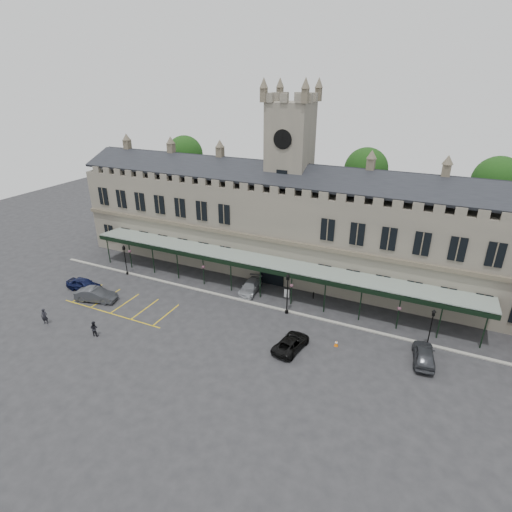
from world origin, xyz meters
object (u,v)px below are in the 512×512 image
at_px(station_building, 287,226).
at_px(car_left_b, 96,295).
at_px(clock_tower, 289,176).
at_px(car_left_a, 84,284).
at_px(car_van, 291,343).
at_px(person_a, 45,316).
at_px(car_right_a, 424,355).
at_px(lamp_post_right, 431,326).
at_px(lamp_post_left, 125,257).
at_px(lamp_post_mid, 287,290).
at_px(car_taxi, 250,287).
at_px(person_b, 94,328).
at_px(traffic_cone, 336,343).
at_px(sign_board, 287,293).

relative_size(station_building, car_left_b, 12.14).
relative_size(clock_tower, car_left_a, 5.48).
height_order(car_van, person_a, person_a).
relative_size(car_left_a, car_right_a, 0.96).
bearing_deg(lamp_post_right, person_a, -161.24).
relative_size(clock_tower, car_left_b, 5.02).
bearing_deg(car_left_b, person_a, 154.57).
distance_m(clock_tower, lamp_post_left, 24.33).
height_order(lamp_post_mid, lamp_post_right, lamp_post_mid).
xyz_separation_m(clock_tower, car_right_a, (19.00, -13.44, -12.31)).
relative_size(station_building, car_taxi, 12.66).
height_order(car_left_b, person_b, person_b).
distance_m(lamp_post_right, traffic_cone, 9.24).
distance_m(car_left_a, car_right_a, 40.11).
height_order(station_building, person_a, station_building).
bearing_deg(lamp_post_mid, lamp_post_left, 179.68).
height_order(lamp_post_left, person_a, lamp_post_left).
height_order(station_building, person_b, station_building).
relative_size(lamp_post_mid, person_a, 2.73).
height_order(lamp_post_left, sign_board, lamp_post_left).
bearing_deg(person_b, car_van, -171.99).
bearing_deg(lamp_post_right, car_taxi, 171.75).
bearing_deg(lamp_post_right, person_b, -158.71).
xyz_separation_m(clock_tower, person_b, (-12.30, -23.32, -12.26)).
xyz_separation_m(lamp_post_left, car_right_a, (38.12, -2.73, -1.74)).
xyz_separation_m(station_building, clock_tower, (0.00, 0.09, 6.64)).
bearing_deg(car_left_a, person_a, -167.68).
relative_size(car_left_a, car_left_b, 0.92).
bearing_deg(car_van, sign_board, -56.97).
relative_size(traffic_cone, sign_board, 0.56).
xyz_separation_m(car_left_b, person_b, (5.20, -5.43, 0.04)).
relative_size(lamp_post_left, traffic_cone, 6.87).
bearing_deg(car_right_a, clock_tower, -42.18).
bearing_deg(lamp_post_left, station_building, 29.06).
relative_size(lamp_post_mid, person_b, 2.96).
bearing_deg(lamp_post_mid, clock_tower, 111.43).
bearing_deg(car_left_b, lamp_post_mid, -85.31).
relative_size(lamp_post_mid, car_van, 1.07).
height_order(traffic_cone, car_left_b, car_left_b).
xyz_separation_m(car_van, person_b, (-19.30, -6.49, 0.20)).
relative_size(clock_tower, car_right_a, 5.28).
relative_size(clock_tower, lamp_post_right, 5.56).
bearing_deg(traffic_cone, car_left_a, -176.50).
bearing_deg(sign_board, car_taxi, -178.98).
bearing_deg(car_taxi, clock_tower, 71.61).
distance_m(station_building, person_b, 26.88).
bearing_deg(clock_tower, lamp_post_right, -29.93).
distance_m(car_left_b, person_b, 7.52).
bearing_deg(station_building, traffic_cone, -52.81).
bearing_deg(car_left_b, lamp_post_right, -92.69).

